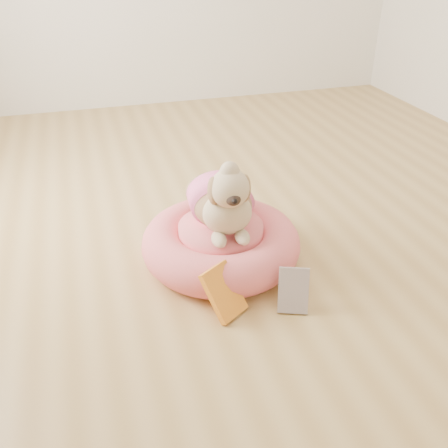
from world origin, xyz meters
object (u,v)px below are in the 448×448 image
object	(u,v)px
book_white	(293,290)
book_yellow	(224,292)
pet_bed	(221,243)
dog	(223,187)

from	to	relation	value
book_white	book_yellow	bearing A→B (deg)	-170.68
pet_bed	dog	size ratio (longest dim) A/B	1.44
dog	pet_bed	bearing A→B (deg)	-144.74
book_yellow	book_white	distance (m)	0.28
pet_bed	book_yellow	world-z (taller)	book_yellow
pet_bed	book_white	bearing A→B (deg)	-66.51
book_white	pet_bed	bearing A→B (deg)	135.06
dog	book_yellow	bearing A→B (deg)	-100.95
pet_bed	dog	bearing A→B (deg)	30.46
dog	book_yellow	distance (m)	0.47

